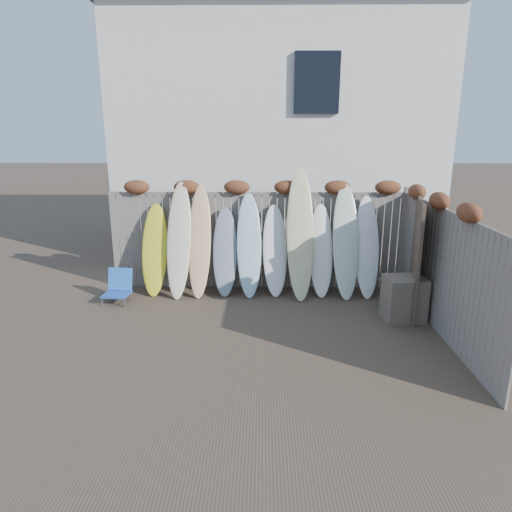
{
  "coord_description": "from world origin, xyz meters",
  "views": [
    {
      "loc": [
        0.12,
        -6.74,
        3.2
      ],
      "look_at": [
        0.0,
        1.2,
        1.0
      ],
      "focal_mm": 32.0,
      "sensor_mm": 36.0,
      "label": 1
    }
  ],
  "objects_px": {
    "lattice_panel": "(416,257)",
    "wooden_crate": "(404,299)",
    "surfboard_0": "(155,250)",
    "beach_chair": "(118,287)"
  },
  "relations": [
    {
      "from": "beach_chair",
      "to": "wooden_crate",
      "type": "xyz_separation_m",
      "value": [
        5.22,
        -0.81,
        0.09
      ]
    },
    {
      "from": "beach_chair",
      "to": "surfboard_0",
      "type": "xyz_separation_m",
      "value": [
        0.62,
        0.5,
        0.6
      ]
    },
    {
      "from": "lattice_panel",
      "to": "wooden_crate",
      "type": "bearing_deg",
      "value": -112.58
    },
    {
      "from": "lattice_panel",
      "to": "surfboard_0",
      "type": "relative_size",
      "value": 1.11
    },
    {
      "from": "wooden_crate",
      "to": "surfboard_0",
      "type": "height_order",
      "value": "surfboard_0"
    },
    {
      "from": "wooden_crate",
      "to": "lattice_panel",
      "type": "height_order",
      "value": "lattice_panel"
    },
    {
      "from": "lattice_panel",
      "to": "beach_chair",
      "type": "bearing_deg",
      "value": -170.6
    },
    {
      "from": "surfboard_0",
      "to": "wooden_crate",
      "type": "bearing_deg",
      "value": -12.45
    },
    {
      "from": "wooden_crate",
      "to": "surfboard_0",
      "type": "distance_m",
      "value": 4.81
    },
    {
      "from": "lattice_panel",
      "to": "surfboard_0",
      "type": "bearing_deg",
      "value": -177.05
    }
  ]
}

